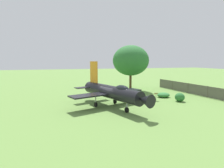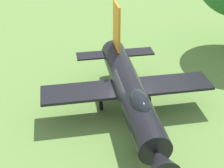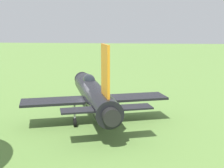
{
  "view_description": "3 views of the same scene",
  "coord_description": "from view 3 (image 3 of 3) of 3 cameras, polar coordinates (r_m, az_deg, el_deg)",
  "views": [
    {
      "loc": [
        -21.4,
        6.27,
        5.77
      ],
      "look_at": [
        -0.59,
        -0.03,
        2.94
      ],
      "focal_mm": 29.39,
      "sensor_mm": 36.0,
      "label": 1
    },
    {
      "loc": [
        -16.13,
        -1.61,
        11.98
      ],
      "look_at": [
        -0.39,
        0.93,
        2.39
      ],
      "focal_mm": 54.27,
      "sensor_mm": 36.0,
      "label": 2
    },
    {
      "loc": [
        20.59,
        3.61,
        6.6
      ],
      "look_at": [
        -1.38,
        1.11,
        2.41
      ],
      "focal_mm": 48.97,
      "sensor_mm": 36.0,
      "label": 3
    }
  ],
  "objects": [
    {
      "name": "display_jet",
      "position": [
        21.74,
        -3.5,
        -1.69
      ],
      "size": [
        12.02,
        10.03,
        5.62
      ],
      "rotation": [
        0.0,
        0.0,
        3.48
      ],
      "color": "black",
      "rests_on": "ground_plane"
    },
    {
      "name": "ground_plane",
      "position": [
        21.92,
        -3.3,
        -6.82
      ],
      "size": [
        200.0,
        200.0,
        0.0
      ],
      "primitive_type": "plane",
      "color": "#668E42"
    }
  ]
}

